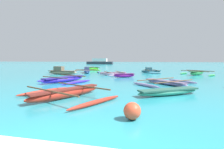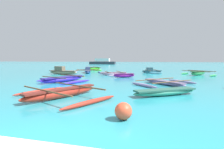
{
  "view_description": "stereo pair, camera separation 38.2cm",
  "coord_description": "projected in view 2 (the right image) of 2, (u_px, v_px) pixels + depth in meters",
  "views": [
    {
      "loc": [
        1.68,
        -2.21,
        1.86
      ],
      "look_at": [
        -2.4,
        15.79,
        0.25
      ],
      "focal_mm": 28.0,
      "sensor_mm": 36.0,
      "label": 1
    },
    {
      "loc": [
        2.05,
        -2.12,
        1.86
      ],
      "look_at": [
        -2.4,
        15.79,
        0.25
      ],
      "focal_mm": 28.0,
      "sensor_mm": 36.0,
      "label": 2
    }
  ],
  "objects": [
    {
      "name": "moored_boat_1",
      "position": [
        114.0,
        73.0,
        20.72
      ],
      "size": [
        3.34,
        3.95,
        0.4
      ],
      "rotation": [
        0.0,
        0.0,
        0.47
      ],
      "color": "#E4A1C3",
      "rests_on": "ground_plane"
    },
    {
      "name": "moored_boat_10",
      "position": [
        198.0,
        73.0,
        20.43
      ],
      "size": [
        3.77,
        3.62,
        0.53
      ],
      "rotation": [
        0.0,
        0.0,
        0.84
      ],
      "color": "green",
      "rests_on": "ground_plane"
    },
    {
      "name": "distant_ferry",
      "position": [
        102.0,
        62.0,
        65.92
      ],
      "size": [
        9.88,
        2.17,
        2.17
      ],
      "color": "#2D333D",
      "rests_on": "ground_plane"
    },
    {
      "name": "moored_boat_9",
      "position": [
        152.0,
        71.0,
        23.75
      ],
      "size": [
        2.81,
        3.79,
        0.76
      ],
      "rotation": [
        0.0,
        0.0,
        0.28
      ],
      "color": "teal",
      "rests_on": "ground_plane"
    },
    {
      "name": "moored_boat_5",
      "position": [
        63.0,
        71.0,
        21.71
      ],
      "size": [
        4.0,
        1.19,
        0.99
      ],
      "rotation": [
        0.0,
        0.0,
        -0.09
      ],
      "color": "tan",
      "rests_on": "ground_plane"
    },
    {
      "name": "moored_boat_3",
      "position": [
        63.0,
        93.0,
        8.46
      ],
      "size": [
        5.05,
        4.55,
        0.52
      ],
      "rotation": [
        0.0,
        0.0,
        1.12
      ],
      "color": "#AD281A",
      "rests_on": "ground_plane"
    },
    {
      "name": "moored_boat_2",
      "position": [
        88.0,
        71.0,
        24.27
      ],
      "size": [
        4.06,
        3.62,
        0.78
      ],
      "rotation": [
        0.0,
        0.0,
        -1.19
      ],
      "color": "#4E6FBB",
      "rests_on": "ground_plane"
    },
    {
      "name": "moored_boat_7",
      "position": [
        124.0,
        75.0,
        17.96
      ],
      "size": [
        2.28,
        1.49,
        0.4
      ],
      "rotation": [
        0.0,
        0.0,
        0.45
      ],
      "color": "#90198F",
      "rests_on": "ground_plane"
    },
    {
      "name": "moored_boat_0",
      "position": [
        63.0,
        79.0,
        14.45
      ],
      "size": [
        4.15,
        4.09,
        0.49
      ],
      "rotation": [
        0.0,
        0.0,
        1.18
      ],
      "color": "#3822C1",
      "rests_on": "ground_plane"
    },
    {
      "name": "mooring_buoy_0",
      "position": [
        123.0,
        111.0,
        5.38
      ],
      "size": [
        0.54,
        0.54,
        0.54
      ],
      "color": "#E54C2D",
      "rests_on": "ground_plane"
    },
    {
      "name": "moored_boat_6",
      "position": [
        165.0,
        92.0,
        9.01
      ],
      "size": [
        3.43,
        2.57,
        0.34
      ],
      "rotation": [
        0.0,
        0.0,
        0.58
      ],
      "color": "#339075",
      "rests_on": "ground_plane"
    },
    {
      "name": "moored_boat_8",
      "position": [
        94.0,
        69.0,
        30.08
      ],
      "size": [
        3.88,
        4.33,
        0.54
      ],
      "rotation": [
        0.0,
        0.0,
        0.68
      ],
      "color": "green",
      "rests_on": "ground_plane"
    },
    {
      "name": "moored_boat_4",
      "position": [
        164.0,
        82.0,
        12.92
      ],
      "size": [
        4.82,
        4.8,
        0.34
      ],
      "rotation": [
        0.0,
        0.0,
        -0.8
      ],
      "color": "#A282BA",
      "rests_on": "ground_plane"
    }
  ]
}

